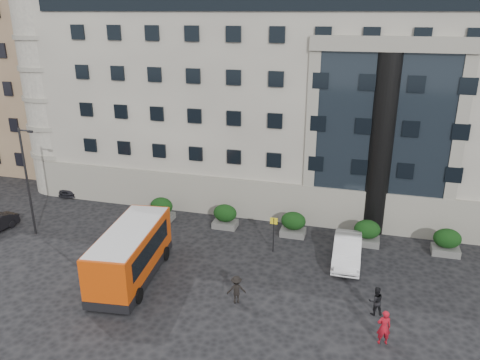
# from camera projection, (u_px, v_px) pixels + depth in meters

# --- Properties ---
(ground) EXTENTS (120.00, 120.00, 0.00)m
(ground) POSITION_uv_depth(u_px,v_px,m) (169.00, 278.00, 28.86)
(ground) COLOR black
(ground) RESTS_ON ground
(civic_building) EXTENTS (44.00, 24.00, 18.00)m
(civic_building) POSITION_uv_depth(u_px,v_px,m) (317.00, 84.00, 44.22)
(civic_building) COLOR gray
(civic_building) RESTS_ON ground
(entrance_column) EXTENTS (1.80, 1.80, 13.00)m
(entrance_column) POSITION_uv_depth(u_px,v_px,m) (381.00, 147.00, 32.96)
(entrance_column) COLOR black
(entrance_column) RESTS_ON ground
(apartment_near) EXTENTS (14.00, 14.00, 20.00)m
(apartment_near) POSITION_uv_depth(u_px,v_px,m) (32.00, 66.00, 49.63)
(apartment_near) COLOR #82644B
(apartment_near) RESTS_ON ground
(apartment_far) EXTENTS (13.00, 13.00, 22.00)m
(apartment_far) POSITION_uv_depth(u_px,v_px,m) (98.00, 45.00, 66.36)
(apartment_far) COLOR #85674E
(apartment_far) RESTS_ON ground
(hedge_a) EXTENTS (1.80, 1.26, 1.84)m
(hedge_a) POSITION_uv_depth(u_px,v_px,m) (162.00, 209.00, 36.62)
(hedge_a) COLOR #545452
(hedge_a) RESTS_ON ground
(hedge_b) EXTENTS (1.80, 1.26, 1.84)m
(hedge_b) POSITION_uv_depth(u_px,v_px,m) (225.00, 216.00, 35.31)
(hedge_b) COLOR #545452
(hedge_b) RESTS_ON ground
(hedge_c) EXTENTS (1.80, 1.26, 1.84)m
(hedge_c) POSITION_uv_depth(u_px,v_px,m) (293.00, 224.00, 34.00)
(hedge_c) COLOR #545452
(hedge_c) RESTS_ON ground
(hedge_d) EXTENTS (1.80, 1.26, 1.84)m
(hedge_d) POSITION_uv_depth(u_px,v_px,m) (367.00, 232.00, 32.68)
(hedge_d) COLOR #545452
(hedge_d) RESTS_ON ground
(hedge_e) EXTENTS (1.80, 1.26, 1.84)m
(hedge_e) POSITION_uv_depth(u_px,v_px,m) (447.00, 242.00, 31.37)
(hedge_e) COLOR #545452
(hedge_e) RESTS_ON ground
(street_lamp) EXTENTS (1.16, 0.18, 8.00)m
(street_lamp) POSITION_uv_depth(u_px,v_px,m) (27.00, 178.00, 33.10)
(street_lamp) COLOR #262628
(street_lamp) RESTS_ON ground
(bus_stop_sign) EXTENTS (0.50, 0.08, 2.52)m
(bus_stop_sign) POSITION_uv_depth(u_px,v_px,m) (274.00, 229.00, 31.41)
(bus_stop_sign) COLOR #262628
(bus_stop_sign) RESTS_ON ground
(minibus) EXTENTS (3.54, 8.00, 3.23)m
(minibus) POSITION_uv_depth(u_px,v_px,m) (131.00, 252.00, 28.28)
(minibus) COLOR #CA4109
(minibus) RESTS_ON ground
(red_truck) EXTENTS (3.05, 5.58, 2.87)m
(red_truck) POSITION_uv_depth(u_px,v_px,m) (85.00, 157.00, 47.72)
(red_truck) COLOR maroon
(red_truck) RESTS_ON ground
(parked_car_c) EXTENTS (2.09, 4.68, 1.33)m
(parked_car_c) POSITION_uv_depth(u_px,v_px,m) (78.00, 183.00, 42.79)
(parked_car_c) COLOR black
(parked_car_c) RESTS_ON ground
(parked_car_d) EXTENTS (2.56, 5.04, 1.36)m
(parked_car_d) POSITION_uv_depth(u_px,v_px,m) (75.00, 168.00, 46.87)
(parked_car_d) COLOR black
(parked_car_d) RESTS_ON ground
(white_taxi) EXTENTS (1.84, 5.04, 1.65)m
(white_taxi) POSITION_uv_depth(u_px,v_px,m) (347.00, 250.00, 30.45)
(white_taxi) COLOR white
(white_taxi) RESTS_ON ground
(pedestrian_a) EXTENTS (0.78, 0.61, 1.88)m
(pedestrian_a) POSITION_uv_depth(u_px,v_px,m) (384.00, 327.00, 22.85)
(pedestrian_a) COLOR #A7101E
(pedestrian_a) RESTS_ON ground
(pedestrian_b) EXTENTS (0.96, 0.85, 1.66)m
(pedestrian_b) POSITION_uv_depth(u_px,v_px,m) (376.00, 301.00, 25.12)
(pedestrian_b) COLOR black
(pedestrian_b) RESTS_ON ground
(pedestrian_c) EXTENTS (1.22, 0.97, 1.66)m
(pedestrian_c) POSITION_uv_depth(u_px,v_px,m) (236.00, 290.00, 26.15)
(pedestrian_c) COLOR black
(pedestrian_c) RESTS_ON ground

